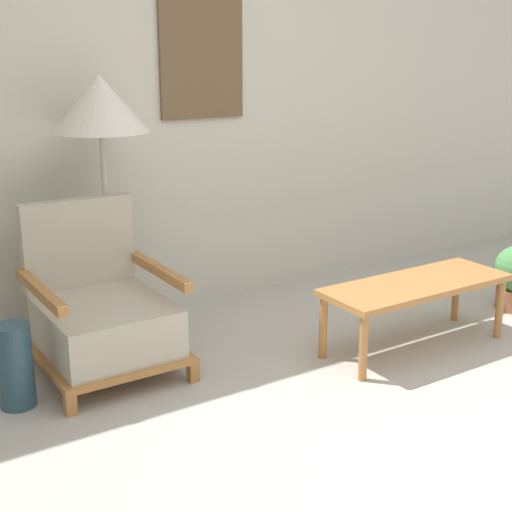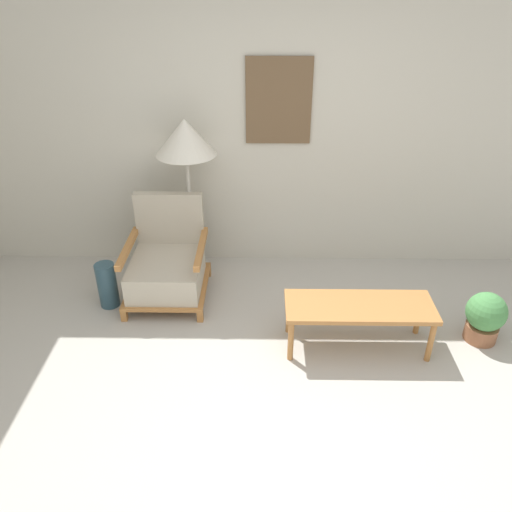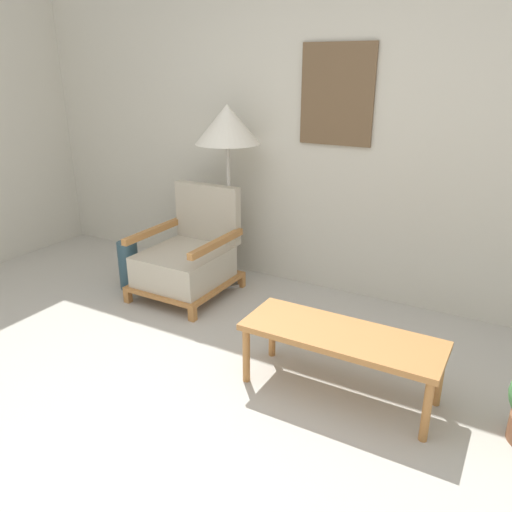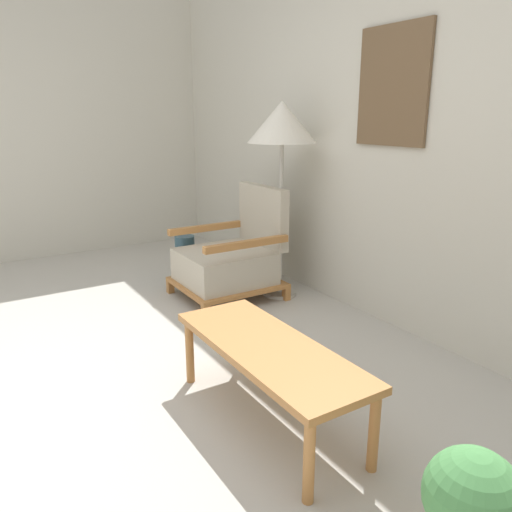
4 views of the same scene
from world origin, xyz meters
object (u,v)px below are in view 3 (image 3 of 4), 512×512
Objects in this scene: vase at (129,265)px; coffee_table at (341,340)px; floor_lamp at (227,129)px; armchair at (188,258)px.

coffee_table is at bearing -13.90° from vase.
floor_lamp is 1.34× the size of coffee_table.
vase is (-0.68, -0.51, -1.09)m from floor_lamp.
coffee_table is at bearing -36.53° from floor_lamp.
armchair is 2.10× the size of vase.
floor_lamp is 1.94m from coffee_table.
armchair reaches higher than coffee_table.
coffee_table is (1.55, -0.68, 0.04)m from armchair.
floor_lamp is at bearing 36.80° from vase.
vase is (-0.49, -0.17, -0.10)m from armchair.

